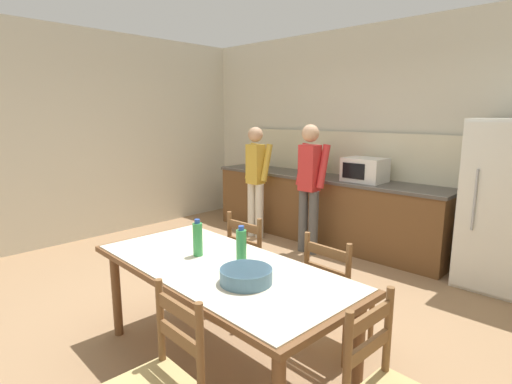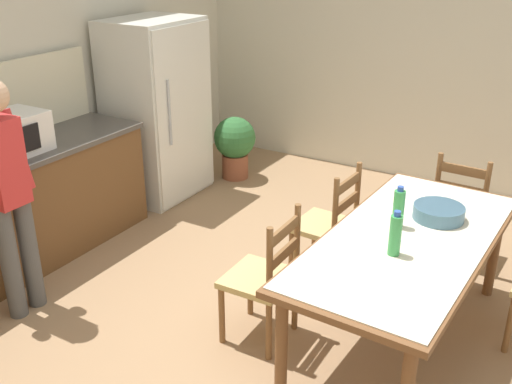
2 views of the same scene
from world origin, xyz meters
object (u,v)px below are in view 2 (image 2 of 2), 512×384
object	(u,v)px
serving_bowl	(439,212)
chair_head_end	(462,209)
refrigerator	(157,110)
microwave	(10,134)
chair_side_far_left	(264,278)
dining_table	(407,249)
person_at_counter	(7,188)
chair_side_far_right	(329,225)
potted_plant	(235,143)
bottle_off_centre	(399,208)
bottle_near_centre	(395,235)

from	to	relation	value
serving_bowl	chair_head_end	distance (m)	1.00
refrigerator	microwave	distance (m)	1.66
serving_bowl	chair_side_far_left	distance (m)	1.19
dining_table	person_at_counter	xyz separation A→B (m)	(-0.98, 2.35, 0.24)
chair_head_end	microwave	bearing A→B (deg)	34.07
refrigerator	chair_side_far_right	world-z (taller)	refrigerator
microwave	chair_head_end	xyz separation A→B (m)	(1.78, -2.93, -0.62)
microwave	dining_table	world-z (taller)	microwave
chair_head_end	potted_plant	distance (m)	2.55
microwave	bottle_off_centre	world-z (taller)	microwave
potted_plant	person_at_counter	bearing A→B (deg)	-178.56
dining_table	bottle_off_centre	xyz separation A→B (m)	(0.10, 0.11, 0.20)
dining_table	potted_plant	bearing A→B (deg)	52.65
serving_bowl	potted_plant	distance (m)	2.95
potted_plant	serving_bowl	bearing A→B (deg)	-121.04
refrigerator	person_at_counter	size ratio (longest dim) A/B	1.05
chair_head_end	person_at_counter	world-z (taller)	person_at_counter
person_at_counter	potted_plant	size ratio (longest dim) A/B	2.45
person_at_counter	chair_head_end	bearing A→B (deg)	-136.90
dining_table	serving_bowl	xyz separation A→B (m)	(0.34, -0.08, 0.13)
bottle_off_centre	chair_side_far_right	distance (m)	0.84
bottle_off_centre	person_at_counter	xyz separation A→B (m)	(-1.08, 2.24, 0.04)
bottle_off_centre	person_at_counter	distance (m)	2.49
serving_bowl	bottle_near_centre	bearing A→B (deg)	170.88
chair_side_far_left	chair_head_end	xyz separation A→B (m)	(1.68, -0.82, 0.00)
refrigerator	bottle_near_centre	world-z (taller)	refrigerator
microwave	serving_bowl	size ratio (longest dim) A/B	1.56
chair_head_end	chair_side_far_right	bearing A→B (deg)	48.44
bottle_off_centre	chair_side_far_right	xyz separation A→B (m)	(0.37, 0.61, -0.44)
dining_table	chair_head_end	xyz separation A→B (m)	(1.28, -0.06, -0.23)
refrigerator	potted_plant	xyz separation A→B (m)	(0.71, -0.43, -0.47)
refrigerator	chair_side_far_right	distance (m)	2.27
refrigerator	chair_side_far_left	distance (m)	2.63
microwave	chair_side_far_right	bearing A→B (deg)	-65.39
microwave	dining_table	bearing A→B (deg)	-79.96
refrigerator	bottle_near_centre	size ratio (longest dim) A/B	6.36
serving_bowl	chair_side_far_right	xyz separation A→B (m)	(0.13, 0.81, -0.36)
microwave	chair_head_end	distance (m)	3.49
microwave	serving_bowl	distance (m)	3.08
dining_table	serving_bowl	distance (m)	0.37
refrigerator	microwave	xyz separation A→B (m)	(-1.64, 0.02, 0.21)
refrigerator	serving_bowl	world-z (taller)	refrigerator
serving_bowl	refrigerator	bearing A→B (deg)	74.84
refrigerator	potted_plant	world-z (taller)	refrigerator
refrigerator	microwave	bearing A→B (deg)	179.34
chair_head_end	person_at_counter	size ratio (longest dim) A/B	0.56
dining_table	chair_head_end	distance (m)	1.30
refrigerator	chair_side_far_left	size ratio (longest dim) A/B	1.89
dining_table	chair_side_far_left	distance (m)	0.89
dining_table	bottle_near_centre	size ratio (longest dim) A/B	7.44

